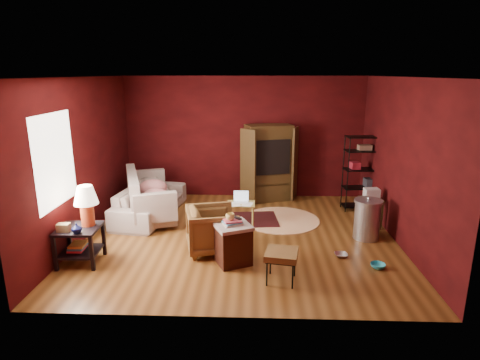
{
  "coord_description": "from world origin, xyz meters",
  "views": [
    {
      "loc": [
        0.27,
        -6.75,
        2.87
      ],
      "look_at": [
        0.0,
        0.2,
        1.0
      ],
      "focal_mm": 30.0,
      "sensor_mm": 36.0,
      "label": 1
    }
  ],
  "objects_px": {
    "armchair": "(212,227)",
    "laptop_desk": "(241,205)",
    "sofa": "(150,196)",
    "hamper": "(233,243)",
    "tv_armoire": "(269,162)",
    "wire_shelving": "(363,170)",
    "side_table": "(83,217)"
  },
  "relations": [
    {
      "from": "hamper",
      "to": "wire_shelving",
      "type": "bearing_deg",
      "value": 45.07
    },
    {
      "from": "laptop_desk",
      "to": "hamper",
      "type": "bearing_deg",
      "value": -91.96
    },
    {
      "from": "sofa",
      "to": "armchair",
      "type": "bearing_deg",
      "value": -129.84
    },
    {
      "from": "sofa",
      "to": "tv_armoire",
      "type": "xyz_separation_m",
      "value": [
        2.45,
        1.18,
        0.48
      ]
    },
    {
      "from": "armchair",
      "to": "wire_shelving",
      "type": "bearing_deg",
      "value": -66.77
    },
    {
      "from": "sofa",
      "to": "armchair",
      "type": "relative_size",
      "value": 2.66
    },
    {
      "from": "laptop_desk",
      "to": "wire_shelving",
      "type": "xyz_separation_m",
      "value": [
        2.56,
        1.06,
        0.47
      ]
    },
    {
      "from": "side_table",
      "to": "laptop_desk",
      "type": "distance_m",
      "value": 2.88
    },
    {
      "from": "side_table",
      "to": "laptop_desk",
      "type": "height_order",
      "value": "side_table"
    },
    {
      "from": "tv_armoire",
      "to": "wire_shelving",
      "type": "distance_m",
      "value": 2.07
    },
    {
      "from": "side_table",
      "to": "tv_armoire",
      "type": "height_order",
      "value": "tv_armoire"
    },
    {
      "from": "laptop_desk",
      "to": "tv_armoire",
      "type": "bearing_deg",
      "value": 71.56
    },
    {
      "from": "armchair",
      "to": "laptop_desk",
      "type": "bearing_deg",
      "value": -33.76
    },
    {
      "from": "armchair",
      "to": "side_table",
      "type": "xyz_separation_m",
      "value": [
        -1.94,
        -0.46,
        0.32
      ]
    },
    {
      "from": "sofa",
      "to": "side_table",
      "type": "xyz_separation_m",
      "value": [
        -0.48,
        -2.08,
        0.3
      ]
    },
    {
      "from": "wire_shelving",
      "to": "armchair",
      "type": "bearing_deg",
      "value": -149.81
    },
    {
      "from": "hamper",
      "to": "sofa",
      "type": "bearing_deg",
      "value": 131.49
    },
    {
      "from": "sofa",
      "to": "armchair",
      "type": "distance_m",
      "value": 2.18
    },
    {
      "from": "armchair",
      "to": "tv_armoire",
      "type": "relative_size",
      "value": 0.47
    },
    {
      "from": "sofa",
      "to": "laptop_desk",
      "type": "height_order",
      "value": "sofa"
    },
    {
      "from": "tv_armoire",
      "to": "wire_shelving",
      "type": "height_order",
      "value": "tv_armoire"
    },
    {
      "from": "hamper",
      "to": "laptop_desk",
      "type": "relative_size",
      "value": 1.1
    },
    {
      "from": "sofa",
      "to": "hamper",
      "type": "relative_size",
      "value": 2.98
    },
    {
      "from": "hamper",
      "to": "tv_armoire",
      "type": "bearing_deg",
      "value": 78.76
    },
    {
      "from": "wire_shelving",
      "to": "laptop_desk",
      "type": "bearing_deg",
      "value": -163.75
    },
    {
      "from": "armchair",
      "to": "hamper",
      "type": "distance_m",
      "value": 0.56
    },
    {
      "from": "armchair",
      "to": "tv_armoire",
      "type": "xyz_separation_m",
      "value": [
        1.0,
        2.8,
        0.5
      ]
    },
    {
      "from": "sofa",
      "to": "tv_armoire",
      "type": "height_order",
      "value": "tv_armoire"
    },
    {
      "from": "side_table",
      "to": "wire_shelving",
      "type": "bearing_deg",
      "value": 28.41
    },
    {
      "from": "hamper",
      "to": "laptop_desk",
      "type": "distance_m",
      "value": 1.58
    },
    {
      "from": "tv_armoire",
      "to": "wire_shelving",
      "type": "relative_size",
      "value": 1.09
    },
    {
      "from": "side_table",
      "to": "hamper",
      "type": "relative_size",
      "value": 1.67
    }
  ]
}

